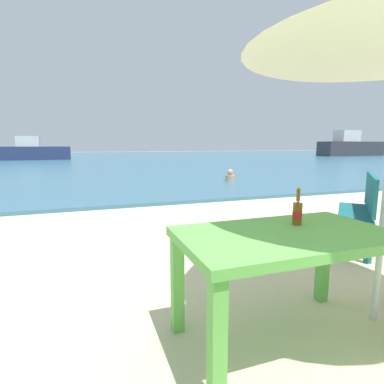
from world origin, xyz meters
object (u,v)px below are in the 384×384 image
picnic_table_green (286,248)px  boat_tanker (350,147)px  beer_bottle_amber (297,212)px  bench_teal_center (361,207)px  boat_barge (35,151)px  swimmer_person (230,176)px

picnic_table_green → boat_tanker: size_ratio=0.18×
picnic_table_green → beer_bottle_amber: (0.18, 0.13, 0.20)m
bench_teal_center → boat_barge: (-7.27, 25.67, 0.24)m
picnic_table_green → bench_teal_center: (2.07, 1.26, -0.11)m
bench_teal_center → boat_barge: bearing=105.8°
swimmer_person → boat_tanker: boat_tanker is taller
picnic_table_green → bench_teal_center: bench_teal_center is taller
picnic_table_green → beer_bottle_amber: bearing=36.4°
beer_bottle_amber → swimmer_person: size_ratio=0.65×
boat_tanker → picnic_table_green: bearing=-137.3°
swimmer_person → boat_barge: boat_barge is taller
swimmer_person → boat_tanker: bearing=36.3°
picnic_table_green → bench_teal_center: 2.43m
boat_tanker → boat_barge: bearing=177.6°
beer_bottle_amber → boat_barge: boat_barge is taller
beer_bottle_amber → boat_barge: 27.33m
boat_tanker → swimmer_person: bearing=-143.7°
picnic_table_green → swimmer_person: (3.52, 7.85, -0.41)m
picnic_table_green → swimmer_person: picnic_table_green is taller
boat_barge → beer_bottle_amber: bearing=-78.6°
bench_teal_center → picnic_table_green: bearing=-148.7°
beer_bottle_amber → swimmer_person: bearing=66.6°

